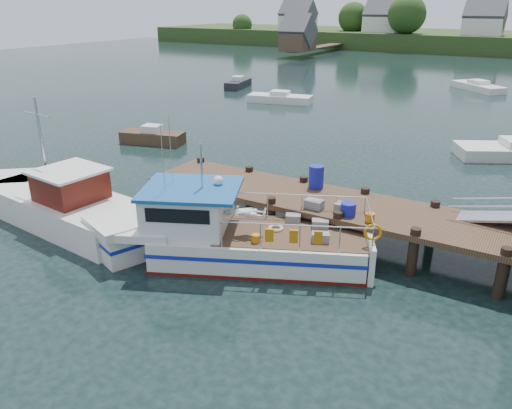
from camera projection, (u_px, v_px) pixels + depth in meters
The scene contains 8 objects.
ground_plane at pixel (299, 229), 18.76m from camera, with size 160.00×160.00×0.00m, color black.
dock at pixel (498, 208), 14.83m from camera, with size 16.60×3.00×4.78m.
lobster_boat at pixel (224, 235), 16.29m from camera, with size 9.22×5.95×4.64m.
work_boat at pixel (58, 202), 19.21m from camera, with size 9.04×3.46×4.73m.
moored_rowboat at pixel (153, 137), 29.97m from camera, with size 4.02×2.27×1.11m.
moored_a at pixel (280, 98), 42.22m from camera, with size 5.60×2.92×0.98m.
moored_d at pixel (478, 87), 48.04m from camera, with size 5.57×5.37×0.98m.
moored_e at pixel (238, 84), 49.40m from camera, with size 2.27×4.35×1.15m.
Camera 1 is at (7.35, -15.45, 7.91)m, focal length 35.00 mm.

